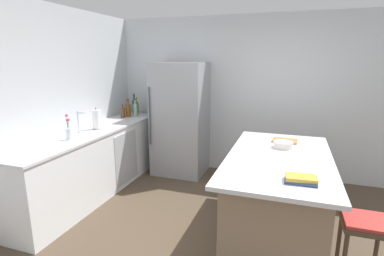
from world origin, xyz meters
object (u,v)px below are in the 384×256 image
kitchen_island (277,196)px  cutting_board (285,141)px  cookbook_stack (301,179)px  mixing_bowl (283,145)px  olive_oil_bottle (137,108)px  bar_stool (364,232)px  sink_faucet (79,122)px  syrup_bottle (123,112)px  whiskey_bottle (128,110)px  wine_bottle (134,107)px  gin_bottle (135,109)px  paper_towel_roll (97,120)px  flower_vase (69,132)px  refrigerator (180,119)px

kitchen_island → cutting_board: cutting_board is taller
cookbook_stack → mixing_bowl: bearing=100.2°
olive_oil_bottle → mixing_bowl: 2.88m
bar_stool → sink_faucet: 3.43m
syrup_bottle → mixing_bowl: (2.65, -0.87, -0.08)m
whiskey_bottle → syrup_bottle: whiskey_bottle is taller
olive_oil_bottle → wine_bottle: wine_bottle is taller
gin_bottle → cookbook_stack: (2.69, -2.03, -0.11)m
whiskey_bottle → cutting_board: whiskey_bottle is taller
paper_towel_roll → cookbook_stack: size_ratio=1.20×
whiskey_bottle → mixing_bowl: bearing=-20.4°
bar_stool → syrup_bottle: 3.82m
wine_bottle → mixing_bowl: size_ratio=1.70×
flower_vase → syrup_bottle: (-0.13, 1.45, -0.01)m
refrigerator → kitchen_island: bearing=-40.6°
paper_towel_roll → cookbook_stack: (2.71, -0.97, -0.13)m
gin_bottle → whiskey_bottle: whiskey_bottle is taller
refrigerator → paper_towel_roll: refrigerator is taller
refrigerator → cutting_board: size_ratio=6.04×
syrup_bottle → cookbook_stack: bearing=-33.1°
flower_vase → kitchen_island: bearing=5.9°
sink_faucet → whiskey_bottle: size_ratio=0.99×
flower_vase → gin_bottle: bearing=90.0°
bar_stool → mixing_bowl: size_ratio=2.92×
kitchen_island → refrigerator: size_ratio=1.05×
flower_vase → cutting_board: (2.52, 0.88, -0.12)m
paper_towel_roll → cutting_board: (2.55, 0.29, -0.15)m
syrup_bottle → cutting_board: bearing=-12.1°
paper_towel_roll → gin_bottle: size_ratio=1.05×
sink_faucet → flower_vase: (0.10, -0.33, -0.06)m
sink_faucet → whiskey_bottle: whiskey_bottle is taller
whiskey_bottle → mixing_bowl: 2.78m
sink_faucet → mixing_bowl: 2.64m
wine_bottle → refrigerator: bearing=-4.1°
olive_oil_bottle → gin_bottle: size_ratio=1.00×
refrigerator → flower_vase: (-0.82, -1.68, 0.11)m
wine_bottle → kitchen_island: bearing=-30.2°
sink_faucet → kitchen_island: bearing=-1.6°
bar_stool → syrup_bottle: (-3.35, 1.76, 0.51)m
refrigerator → wine_bottle: (-0.90, 0.07, 0.15)m
paper_towel_roll → cookbook_stack: bearing=-19.8°
paper_towel_roll → olive_oil_bottle: (-0.05, 1.24, -0.02)m
cutting_board → syrup_bottle: bearing=167.9°
flower_vase → whiskey_bottle: flower_vase is taller
wine_bottle → cookbook_stack: (2.77, -2.13, -0.14)m
flower_vase → gin_bottle: flower_vase is taller
paper_towel_roll → mixing_bowl: paper_towel_roll is taller
flower_vase → whiskey_bottle: size_ratio=1.06×
sink_faucet → olive_oil_bottle: size_ratio=1.01×
mixing_bowl → flower_vase: bearing=-166.9°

